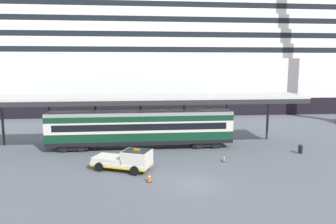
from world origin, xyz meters
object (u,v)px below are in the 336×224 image
Objects in this scene: cruise_ship at (201,52)px; service_truck at (127,159)px; traffic_cone_near at (224,158)px; traffic_cone_mid at (149,177)px; train_carriage at (141,128)px; quay_bollard at (301,148)px.

cruise_ship is 31.68× the size of service_truck.
traffic_cone_near is 0.86× the size of traffic_cone_mid.
train_carriage is at bearing 79.98° from service_truck.
cruise_ship is 43.59m from traffic_cone_near.
traffic_cone_near is 8.96m from quay_bollard.
service_truck is at bearing -169.75° from traffic_cone_near.
service_truck is 7.11× the size of traffic_cone_mid.
traffic_cone_mid is at bearing -58.88° from service_truck.
train_carriage is at bearing 142.89° from traffic_cone_near.
quay_bollard is (16.51, -3.86, -1.78)m from train_carriage.
traffic_cone_near is at bearing 10.25° from service_truck.
train_carriage is 29.74× the size of traffic_cone_near.
traffic_cone_mid is (0.47, -10.52, -1.91)m from train_carriage.
cruise_ship is 261.71× the size of traffic_cone_near.
service_truck is at bearing -168.33° from quay_bollard.
quay_bollard is at bearing 13.14° from traffic_cone_near.
service_truck is at bearing -100.02° from train_carriage.
service_truck is 5.81× the size of quay_bollard.
traffic_cone_near is (7.79, -5.89, -1.97)m from train_carriage.
cruise_ship reaches higher than quay_bollard.
train_carriage reaches higher than traffic_cone_near.
traffic_cone_mid is 0.82× the size of quay_bollard.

